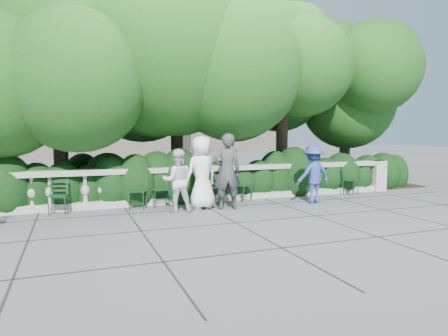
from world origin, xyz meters
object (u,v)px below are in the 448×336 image
object	(u,v)px
chair_a	(57,216)
person_woman_grey	(227,171)
chair_d	(247,202)
person_casual_man	(177,181)
chair_e	(212,205)
chair_f	(355,195)
person_older_blue	(313,174)
chair_c	(162,208)
person_businessman	(202,173)
chair_b	(137,210)

from	to	relation	value
chair_a	person_woman_grey	world-z (taller)	person_woman_grey
chair_a	chair_d	distance (m)	4.88
person_casual_man	chair_d	bearing A→B (deg)	-154.01
chair_e	chair_f	xyz separation A→B (m)	(4.67, -0.03, 0.00)
chair_d	person_older_blue	distance (m)	1.98
chair_a	person_older_blue	distance (m)	6.59
chair_c	person_casual_man	world-z (taller)	person_casual_man
chair_f	person_woman_grey	world-z (taller)	person_woman_grey
person_woman_grey	person_casual_man	xyz separation A→B (m)	(-1.26, 0.10, -0.19)
person_woman_grey	person_older_blue	bearing A→B (deg)	-171.51
chair_d	person_businessman	bearing A→B (deg)	175.95
chair_a	chair_f	bearing A→B (deg)	9.49
chair_b	chair_d	world-z (taller)	same
chair_d	chair_b	bearing A→B (deg)	157.74
chair_c	chair_f	distance (m)	6.04
chair_e	person_woman_grey	distance (m)	1.20
chair_d	chair_e	distance (m)	1.03
person_casual_man	person_older_blue	size ratio (longest dim) A/B	0.96
person_businessman	chair_a	bearing A→B (deg)	-26.72
chair_b	person_older_blue	distance (m)	4.79
chair_d	person_older_blue	bearing A→B (deg)	-49.73
chair_d	person_businessman	size ratio (longest dim) A/B	0.45
chair_a	person_casual_man	size ratio (longest dim) A/B	0.55
chair_a	chair_b	bearing A→B (deg)	10.85
person_businessman	person_woman_grey	distance (m)	0.64
chair_a	person_casual_man	distance (m)	2.89
chair_b	chair_e	size ratio (longest dim) A/B	1.00
chair_a	chair_b	distance (m)	1.83
chair_e	chair_f	size ratio (longest dim) A/B	1.00
chair_c	chair_e	xyz separation A→B (m)	(1.37, -0.04, 0.00)
chair_e	person_businessman	bearing A→B (deg)	-131.11
chair_b	chair_f	world-z (taller)	same
chair_d	chair_f	distance (m)	3.64
person_woman_grey	chair_a	bearing A→B (deg)	0.28
chair_a	chair_e	xyz separation A→B (m)	(3.84, 0.07, 0.00)
person_businessman	chair_c	bearing A→B (deg)	-49.23
chair_a	chair_f	distance (m)	8.51
person_older_blue	person_casual_man	bearing A→B (deg)	-6.37
chair_b	person_businessman	bearing A→B (deg)	6.36
chair_e	person_woman_grey	world-z (taller)	person_woman_grey
chair_d	person_woman_grey	size ratio (longest dim) A/B	0.44
person_woman_grey	chair_c	bearing A→B (deg)	-16.94
chair_a	person_businessman	bearing A→B (deg)	2.41
chair_b	person_businessman	size ratio (longest dim) A/B	0.45
chair_d	person_woman_grey	distance (m)	1.51
chair_f	person_casual_man	xyz separation A→B (m)	(-5.78, -0.58, 0.76)
chair_d	person_casual_man	xyz separation A→B (m)	(-2.15, -0.67, 0.76)
chair_d	chair_c	bearing A→B (deg)	156.75
chair_d	person_woman_grey	world-z (taller)	person_woman_grey
chair_b	chair_e	distance (m)	2.01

